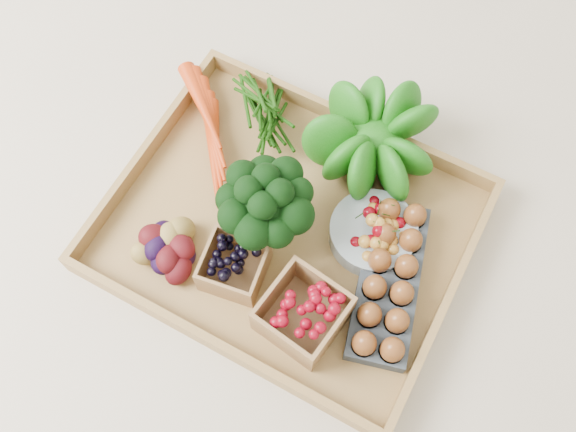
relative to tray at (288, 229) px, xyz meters
The scene contains 10 objects.
ground 0.01m from the tray, ahead, with size 4.00×4.00×0.00m, color beige.
tray is the anchor object (origin of this frame).
carrots 0.21m from the tray, 155.73° to the left, with size 0.20×0.14×0.05m, color red, non-canonical shape.
lettuce 0.20m from the tray, 71.73° to the left, with size 0.14×0.14×0.14m, color #11510C.
broccoli 0.07m from the tray, 145.68° to the right, with size 0.15×0.15×0.12m, color black, non-canonical shape.
cherry_bowl 0.14m from the tray, 20.95° to the left, with size 0.14×0.14×0.04m, color #8C9EA5.
egg_carton 0.18m from the tray, ahead, with size 0.09×0.26×0.03m, color #373E46.
potatoes 0.19m from the tray, 137.13° to the right, with size 0.12×0.12×0.07m, color #3C090D, non-canonical shape.
punnet_blackberry 0.12m from the tray, 108.43° to the right, with size 0.09×0.09×0.06m, color black.
punnet_raspberry 0.16m from the tray, 53.52° to the right, with size 0.11×0.11×0.08m, color maroon.
Camera 1 is at (0.19, -0.36, 0.96)m, focal length 40.00 mm.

